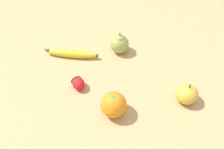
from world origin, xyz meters
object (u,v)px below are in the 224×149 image
object	(u,v)px
pear	(120,43)
banana	(71,53)
strawberry	(78,83)
orange	(113,105)
apple	(187,94)

from	to	relation	value
pear	banana	bearing A→B (deg)	-178.79
pear	strawberry	xyz separation A→B (m)	(-0.18, -0.17, -0.02)
orange	pear	xyz separation A→B (m)	(0.07, 0.29, -0.00)
orange	pear	bearing A→B (deg)	76.87
pear	apple	bearing A→B (deg)	-57.02
pear	strawberry	world-z (taller)	pear
pear	strawberry	size ratio (longest dim) A/B	1.37
banana	orange	xyz separation A→B (m)	(0.13, -0.29, 0.02)
orange	apple	world-z (taller)	orange
pear	apple	world-z (taller)	pear
strawberry	orange	bearing A→B (deg)	-158.11
orange	apple	xyz separation A→B (m)	(0.25, 0.01, -0.01)
strawberry	apple	xyz separation A→B (m)	(0.36, -0.11, 0.01)
strawberry	banana	bearing A→B (deg)	-12.27
pear	apple	distance (m)	0.33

